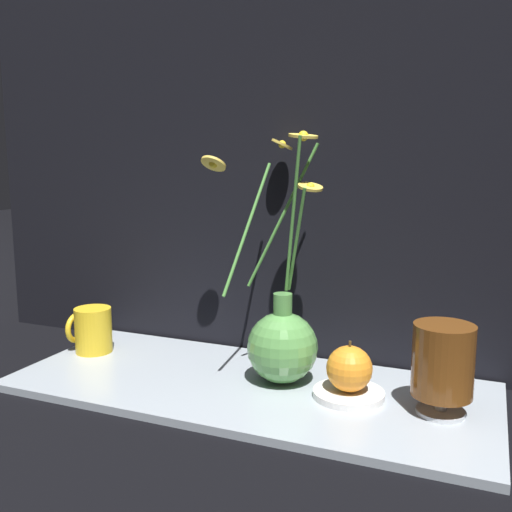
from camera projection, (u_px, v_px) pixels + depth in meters
ground_plane at (248, 390)px, 0.88m from camera, size 6.00×6.00×0.00m
shelf at (248, 387)px, 0.88m from camera, size 0.74×0.30×0.01m
backdrop_wall at (287, 39)px, 0.94m from camera, size 1.24×0.02×1.10m
vase_with_flowers at (282, 339)px, 0.88m from camera, size 0.21×0.18×0.38m
yellow_mug at (92, 330)px, 1.02m from camera, size 0.07×0.06×0.08m
tea_glass at (443, 363)px, 0.76m from camera, size 0.08×0.08×0.12m
saucer_plate at (349, 394)px, 0.83m from camera, size 0.10×0.10×0.01m
orange_fruit at (349, 369)px, 0.82m from camera, size 0.07×0.07×0.07m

